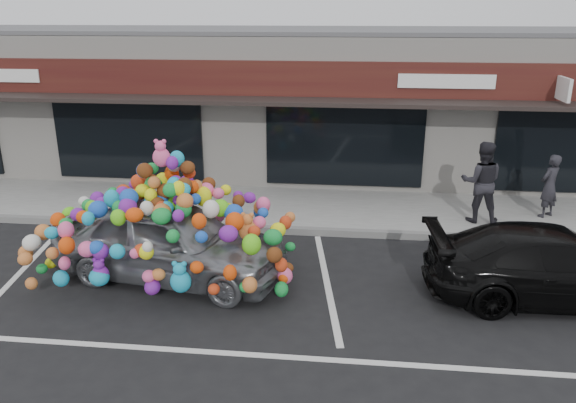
# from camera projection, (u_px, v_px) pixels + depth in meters

# --- Properties ---
(ground) EXTENTS (90.00, 90.00, 0.00)m
(ground) POSITION_uv_depth(u_px,v_px,m) (179.00, 279.00, 10.67)
(ground) COLOR black
(ground) RESTS_ON ground
(shop_building) EXTENTS (24.00, 7.20, 4.31)m
(shop_building) POSITION_uv_depth(u_px,v_px,m) (252.00, 98.00, 17.91)
(shop_building) COLOR silver
(shop_building) RESTS_ON ground
(sidewalk) EXTENTS (26.00, 3.00, 0.15)m
(sidewalk) POSITION_uv_depth(u_px,v_px,m) (225.00, 206.00, 14.41)
(sidewalk) COLOR gray
(sidewalk) RESTS_ON ground
(kerb) EXTENTS (26.00, 0.18, 0.16)m
(kerb) POSITION_uv_depth(u_px,v_px,m) (210.00, 227.00, 13.00)
(kerb) COLOR slate
(kerb) RESTS_ON ground
(parking_stripe_left) EXTENTS (0.73, 4.37, 0.01)m
(parking_stripe_left) POSITION_uv_depth(u_px,v_px,m) (26.00, 266.00, 11.19)
(parking_stripe_left) COLOR silver
(parking_stripe_left) RESTS_ON ground
(parking_stripe_mid) EXTENTS (0.73, 4.37, 0.01)m
(parking_stripe_mid) POSITION_uv_depth(u_px,v_px,m) (327.00, 281.00, 10.57)
(parking_stripe_mid) COLOR silver
(parking_stripe_mid) RESTS_ON ground
(lane_line) EXTENTS (14.00, 0.12, 0.01)m
(lane_line) POSITION_uv_depth(u_px,v_px,m) (265.00, 356.00, 8.30)
(lane_line) COLOR silver
(lane_line) RESTS_ON ground
(toy_car) EXTENTS (3.18, 4.97, 2.73)m
(toy_car) POSITION_uv_depth(u_px,v_px,m) (169.00, 232.00, 10.46)
(toy_car) COLOR #93999D
(toy_car) RESTS_ON ground
(black_sedan) EXTENTS (2.06, 4.54, 1.29)m
(black_sedan) POSITION_uv_depth(u_px,v_px,m) (555.00, 265.00, 9.76)
(black_sedan) COLOR black
(black_sedan) RESTS_ON ground
(pedestrian_a) EXTENTS (0.66, 0.63, 1.52)m
(pedestrian_a) POSITION_uv_depth(u_px,v_px,m) (549.00, 186.00, 13.23)
(pedestrian_a) COLOR #232227
(pedestrian_a) RESTS_ON sidewalk
(pedestrian_b) EXTENTS (1.00, 0.82, 1.90)m
(pedestrian_b) POSITION_uv_depth(u_px,v_px,m) (481.00, 182.00, 12.88)
(pedestrian_b) COLOR black
(pedestrian_b) RESTS_ON sidewalk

